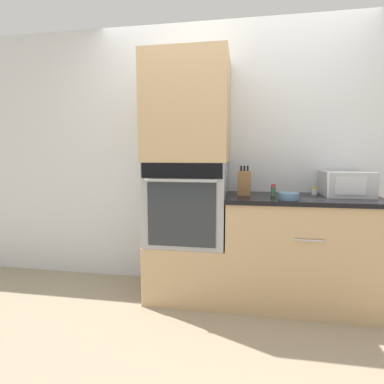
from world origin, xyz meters
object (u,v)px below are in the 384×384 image
(wall_oven, at_px, (188,202))
(condiment_jar_near, at_px, (273,190))
(microwave, at_px, (346,184))
(bowl, at_px, (288,196))
(condiment_jar_mid, at_px, (314,191))
(knife_block, at_px, (244,183))

(wall_oven, relative_size, condiment_jar_near, 6.98)
(microwave, relative_size, condiment_jar_near, 3.62)
(wall_oven, distance_m, bowl, 0.85)
(condiment_jar_near, height_order, condiment_jar_mid, condiment_jar_near)
(condiment_jar_near, xyz_separation_m, condiment_jar_mid, (0.37, 0.17, -0.02))
(knife_block, relative_size, condiment_jar_mid, 3.67)
(wall_oven, bearing_deg, condiment_jar_mid, 8.66)
(wall_oven, height_order, condiment_jar_near, wall_oven)
(wall_oven, xyz_separation_m, microwave, (1.34, 0.11, 0.17))
(microwave, relative_size, knife_block, 1.45)
(microwave, relative_size, condiment_jar_mid, 5.34)
(microwave, xyz_separation_m, condiment_jar_mid, (-0.24, 0.05, -0.07))
(condiment_jar_near, relative_size, condiment_jar_mid, 1.47)
(wall_oven, distance_m, knife_block, 0.52)
(knife_block, bearing_deg, condiment_jar_near, -8.83)
(wall_oven, xyz_separation_m, condiment_jar_mid, (1.10, 0.17, 0.10))
(bowl, distance_m, condiment_jar_mid, 0.44)
(wall_oven, relative_size, bowl, 4.40)
(microwave, bearing_deg, condiment_jar_near, -169.05)
(knife_block, distance_m, condiment_jar_near, 0.25)
(wall_oven, xyz_separation_m, knife_block, (0.49, 0.03, 0.18))
(wall_oven, height_order, condiment_jar_mid, wall_oven)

